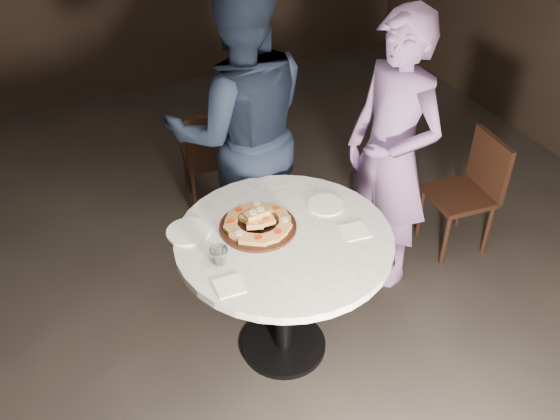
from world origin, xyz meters
name	(u,v)px	position (x,y,z in m)	size (l,w,h in m)	color
floor	(267,341)	(0.00, 0.00, 0.00)	(7.00, 7.00, 0.00)	black
table	(284,259)	(0.07, -0.07, 0.66)	(1.14, 1.14, 0.81)	black
serving_board	(258,227)	(-0.02, 0.04, 0.82)	(0.39, 0.39, 0.02)	black
focaccia_pile	(258,221)	(-0.02, 0.04, 0.86)	(0.34, 0.34, 0.09)	#AB7A42
plate_left	(188,232)	(-0.35, 0.15, 0.82)	(0.22, 0.22, 0.01)	white
plate_right	(326,205)	(0.38, 0.07, 0.82)	(0.19, 0.19, 0.01)	white
water_glass	(219,256)	(-0.28, -0.12, 0.86)	(0.09, 0.09, 0.08)	silver
napkin_near	(229,286)	(-0.30, -0.29, 0.82)	(0.13, 0.13, 0.01)	white
napkin_far	(355,231)	(0.41, -0.18, 0.82)	(0.13, 0.13, 0.01)	white
chair_far	(213,153)	(0.18, 1.33, 0.47)	(0.43, 0.45, 0.82)	black
chair_right	(471,186)	(1.57, 0.27, 0.46)	(0.42, 0.41, 0.80)	black
diner_navy	(241,130)	(0.19, 0.79, 0.94)	(0.91, 0.71, 1.87)	black
diner_teal	(392,155)	(0.92, 0.28, 0.86)	(0.63, 0.41, 1.72)	#7B639D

